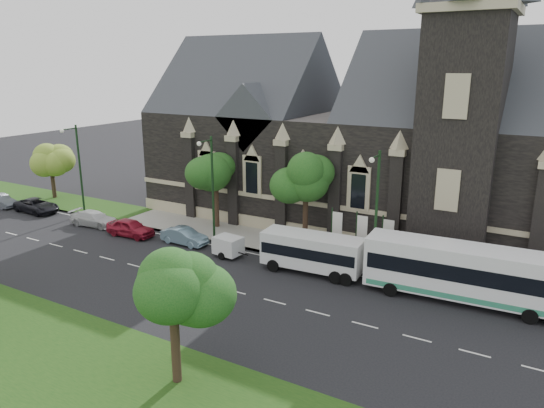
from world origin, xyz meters
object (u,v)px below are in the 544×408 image
Objects in this scene: car_far_black at (37,205)px; sedan at (184,236)px; tree_walk_far at (53,158)px; banner_flag_center at (360,232)px; tour_coach at (467,272)px; tree_walk_right at (310,176)px; street_lamp_near at (376,207)px; car_far_white at (94,219)px; street_lamp_mid at (211,184)px; car_far_grey at (1,201)px; banner_flag_left at (335,228)px; banner_flag_right at (386,237)px; car_far_red at (130,228)px; tree_walk_left at (219,167)px; box_trailer at (228,246)px; shuttle_bus at (312,251)px; tree_park_east at (178,291)px; street_lamp_far at (78,165)px.

sedan is at bearing -87.99° from car_far_black.
tree_walk_far is 1.57× the size of banner_flag_center.
car_far_black is (-41.42, -0.45, -1.28)m from tour_coach.
street_lamp_near is (6.79, -3.62, -0.71)m from tree_walk_right.
car_far_white is at bearing -171.54° from banner_flag_center.
street_lamp_mid is at bearing -49.52° from sedan.
car_far_grey is at bearing -175.33° from street_lamp_mid.
banner_flag_left is 4.00m from banner_flag_right.
car_far_black is at bearing -177.48° from street_lamp_near.
street_lamp_near reaches higher than car_far_black.
banner_flag_left is 23.00m from car_far_white.
tour_coach is at bearing -90.05° from car_far_red.
sedan is at bearing -164.26° from banner_flag_left.
tree_walk_left is at bearing -45.37° from car_far_red.
street_lamp_mid is at bearing -63.53° from tree_walk_left.
car_far_red is at bearing -87.95° from car_far_grey.
tree_walk_right is 20.93m from car_far_white.
sedan is at bearing -11.79° from tree_walk_far.
tour_coach is 22.32m from sedan.
sedan reaches higher than car_far_white.
tree_walk_left reaches higher than car_far_red.
box_trailer is (3.00, -2.08, -4.19)m from street_lamp_mid.
tree_walk_far is 37.95m from street_lamp_near.
banner_flag_left reaches higher than car_far_grey.
banner_flag_left is 0.89× the size of car_far_red.
street_lamp_mid is 1.21× the size of shuttle_bus.
tree_park_east reaches higher than shuttle_bus.
sedan is (-16.12, -3.42, -1.69)m from banner_flag_right.
banner_flag_center is at bearing 83.43° from tree_park_east.
shuttle_bus is 1.77× the size of sedan.
street_lamp_far is at bearing -176.40° from banner_flag_right.
box_trailer is 10.25m from car_far_red.
street_lamp_near is at bearing -12.87° from tree_walk_left.
tree_walk_left is 12.88m from car_far_white.
car_far_grey is (-33.26, -5.75, -5.15)m from tree_walk_right.
banner_flag_center is (5.08, -1.71, -3.43)m from tree_walk_right.
banner_flag_left is 0.98× the size of car_far_grey.
tour_coach reaches higher than car_far_grey.
car_far_white is (-26.36, -1.76, -4.42)m from street_lamp_near.
street_lamp_near is 1.00× the size of street_lamp_mid.
street_lamp_mid is 2.21× the size of car_far_grey.
street_lamp_far is at bearing -176.14° from banner_flag_center.
banner_flag_left is at bearing -1.97° from tree_walk_far.
box_trailer is at bearing -126.47° from tree_walk_right.
tree_walk_right is 1.02× the size of tree_walk_left.
box_trailer is at bearing -34.67° from street_lamp_mid.
street_lamp_mid is at bearing -83.88° from car_far_black.
car_far_grey is (-5.08, -0.59, -0.04)m from car_far_black.
street_lamp_far is 6.82m from car_far_black.
street_lamp_far reaches higher than car_far_grey.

